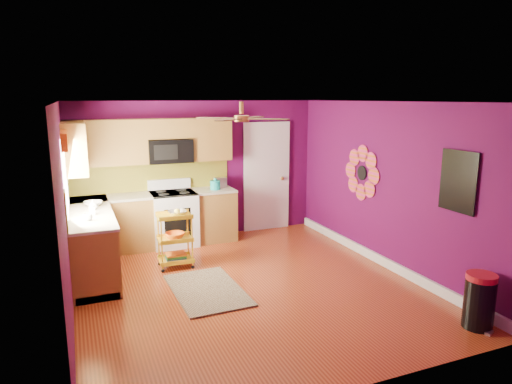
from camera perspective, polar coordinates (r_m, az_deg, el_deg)
name	(u,v)px	position (r m, az deg, el deg)	size (l,w,h in m)	color
ground	(248,285)	(6.45, -1.05, -11.58)	(5.00, 5.00, 0.00)	maroon
room_envelope	(249,169)	(6.01, -0.87, 2.91)	(4.54, 5.04, 2.52)	#4F0943
lower_cabinets	(130,231)	(7.69, -15.51, -4.71)	(2.81, 2.31, 0.94)	brown
electric_range	(174,218)	(8.13, -10.25, -3.21)	(0.76, 0.66, 1.13)	white
upper_cabinetry	(129,144)	(7.79, -15.61, 5.75)	(2.80, 2.30, 1.26)	brown
left_window	(65,160)	(6.63, -22.82, 3.74)	(0.08, 1.35, 1.08)	white
panel_door	(266,178)	(8.86, 1.32, 1.79)	(0.95, 0.11, 2.15)	white
right_wall_art	(400,176)	(6.87, 17.60, 1.88)	(0.04, 2.74, 1.04)	black
ceiling_fan	(242,118)	(6.12, -1.81, 9.26)	(1.01, 1.01, 0.26)	#BF8C3F
shag_rug	(207,290)	(6.32, -6.13, -12.07)	(0.87, 1.43, 0.02)	black
rolling_cart	(176,237)	(7.05, -10.02, -5.61)	(0.52, 0.39, 0.92)	yellow
trash_can	(479,301)	(5.82, 26.14, -12.14)	(0.43, 0.43, 0.64)	black
teal_kettle	(215,185)	(8.17, -5.13, 0.90)	(0.18, 0.18, 0.21)	#15A0A4
toaster	(220,182)	(8.38, -4.50, 1.23)	(0.22, 0.15, 0.18)	beige
soap_bottle_a	(92,209)	(6.79, -19.81, -1.98)	(0.08, 0.08, 0.17)	#EA3F72
soap_bottle_b	(93,205)	(7.08, -19.68, -1.50)	(0.12, 0.12, 0.15)	white
counter_dish	(93,204)	(7.34, -19.68, -1.39)	(0.27, 0.27, 0.07)	white
counter_cup	(88,217)	(6.48, -20.28, -2.98)	(0.12, 0.12, 0.10)	white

